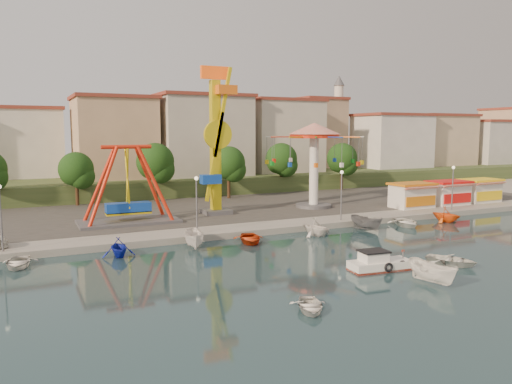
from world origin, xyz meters
TOP-DOWN VIEW (x-y plane):
  - ground at (0.00, 0.00)m, footprint 200.00×200.00m
  - quay_deck at (0.00, 62.00)m, footprint 200.00×100.00m
  - asphalt_pad at (0.00, 30.00)m, footprint 90.00×28.00m
  - hill_terrace at (0.00, 67.00)m, footprint 200.00×60.00m
  - pirate_ship_ride at (-12.61, 21.14)m, footprint 10.00×5.00m
  - kamikaze_tower at (-2.31, 22.43)m, footprint 3.68×3.10m
  - wave_swinger at (10.23, 22.01)m, footprint 11.60×11.60m
  - booth_left at (20.99, 16.49)m, footprint 5.40×3.78m
  - booth_mid at (27.07, 16.49)m, footprint 5.40×3.78m
  - booth_right at (32.80, 16.49)m, footprint 5.40×3.78m
  - lamp_post_0 at (-24.00, 13.00)m, footprint 0.14×0.14m
  - lamp_post_1 at (-8.00, 13.00)m, footprint 0.14×0.14m
  - lamp_post_2 at (8.00, 13.00)m, footprint 0.14×0.14m
  - lamp_post_3 at (24.00, 13.00)m, footprint 0.14×0.14m
  - tree_1 at (-16.00, 36.24)m, footprint 4.35×4.35m
  - tree_2 at (-6.00, 35.81)m, footprint 5.02×5.02m
  - tree_3 at (4.00, 34.36)m, footprint 4.68×4.68m
  - tree_4 at (14.00, 37.35)m, footprint 4.86×4.86m
  - tree_5 at (24.00, 35.54)m, footprint 4.83×4.83m
  - building_1 at (-21.33, 51.38)m, footprint 12.33×9.01m
  - building_2 at (-8.19, 51.96)m, footprint 11.95×9.28m
  - building_3 at (5.60, 48.80)m, footprint 12.59×10.50m
  - building_4 at (19.07, 52.20)m, footprint 10.75×9.23m
  - building_5 at (32.37, 50.33)m, footprint 12.77×10.96m
  - building_6 at (44.15, 48.77)m, footprint 8.23×8.98m
  - building_7 at (56.03, 53.70)m, footprint 11.59×10.93m
  - building_8 at (69.93, 47.19)m, footprint 12.84×9.28m
  - minaret at (36.00, 54.00)m, footprint 2.80×2.80m
  - cabin_motorboat at (0.53, -2.30)m, footprint 4.73×2.22m
  - rowboat_a at (6.32, -3.55)m, footprint 3.99×4.47m
  - rowboat_b at (-8.32, -7.22)m, footprint 3.07×3.51m
  - skiff at (1.60, -6.39)m, footprint 1.68×4.01m
  - moored_boat_0 at (-22.97, 9.80)m, footprint 3.10×3.93m
  - moored_boat_1 at (-15.68, 9.80)m, footprint 2.70×3.09m
  - moored_boat_2 at (-9.34, 9.80)m, footprint 2.51×4.45m
  - moored_boat_3 at (-4.12, 9.80)m, footprint 3.83×4.55m
  - moored_boat_4 at (2.87, 9.80)m, footprint 3.65×3.94m
  - moored_boat_5 at (8.87, 9.80)m, footprint 2.18×4.19m
  - moored_boat_6 at (14.07, 9.80)m, footprint 4.11×4.90m
  - moored_boat_7 at (19.75, 9.80)m, footprint 3.52×3.86m

SIDE VIEW (x-z plane):
  - ground at x=0.00m, z-range 0.00..0.00m
  - quay_deck at x=0.00m, z-range 0.00..0.60m
  - rowboat_b at x=-8.32m, z-range 0.00..0.60m
  - moored_boat_0 at x=-22.97m, z-range 0.00..0.74m
  - rowboat_a at x=6.32m, z-range 0.00..0.76m
  - moored_boat_3 at x=-4.12m, z-range 0.00..0.81m
  - cabin_motorboat at x=0.53m, z-range -0.37..1.23m
  - moored_boat_6 at x=14.07m, z-range 0.00..0.87m
  - asphalt_pad at x=0.00m, z-range 0.60..0.61m
  - skiff at x=1.60m, z-range 0.00..1.52m
  - moored_boat_5 at x=8.87m, z-range 0.00..1.54m
  - moored_boat_1 at x=-15.68m, z-range 0.00..1.57m
  - moored_boat_2 at x=-9.34m, z-range 0.00..1.62m
  - moored_boat_4 at x=2.87m, z-range 0.00..1.71m
  - moored_boat_7 at x=19.75m, z-range 0.00..1.75m
  - hill_terrace at x=0.00m, z-range 0.00..3.00m
  - booth_left at x=20.99m, z-range 0.62..3.70m
  - booth_mid at x=27.07m, z-range 0.62..3.70m
  - booth_right at x=32.80m, z-range 0.62..3.70m
  - lamp_post_0 at x=-24.00m, z-range 0.60..5.60m
  - lamp_post_1 at x=-8.00m, z-range 0.60..5.60m
  - lamp_post_2 at x=8.00m, z-range 0.60..5.60m
  - lamp_post_3 at x=24.00m, z-range 0.60..5.60m
  - pirate_ship_ride at x=-12.61m, z-range 0.39..8.39m
  - tree_1 at x=-16.00m, z-range 1.80..8.60m
  - tree_3 at x=4.00m, z-range 1.90..9.21m
  - tree_5 at x=24.00m, z-range 1.94..9.48m
  - tree_4 at x=14.00m, z-range 1.95..9.55m
  - tree_2 at x=-6.00m, z-range 1.99..9.84m
  - building_1 at x=-21.33m, z-range 3.00..11.63m
  - building_7 at x=56.03m, z-range 3.00..11.76m
  - building_3 at x=5.60m, z-range 3.00..12.20m
  - building_4 at x=19.07m, z-range 3.00..12.24m
  - wave_swinger at x=10.23m, z-range 3.00..13.40m
  - kamikaze_tower at x=-2.31m, z-range 0.35..16.85m
  - building_5 at x=32.37m, z-range 3.00..14.21m
  - building_2 at x=-8.19m, z-range 3.00..14.23m
  - building_6 at x=44.15m, z-range 3.00..15.36m
  - building_8 at x=69.93m, z-range 3.00..15.58m
  - minaret at x=36.00m, z-range 3.55..21.55m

